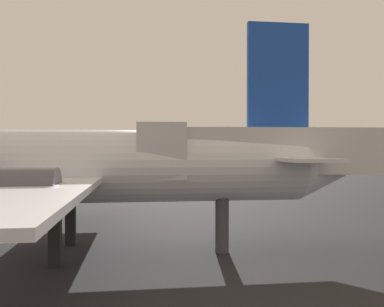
{
  "coord_description": "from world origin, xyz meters",
  "views": [
    {
      "loc": [
        3.45,
        -7.27,
        5.37
      ],
      "look_at": [
        5.19,
        53.99,
        4.62
      ],
      "focal_mm": 37.87,
      "sensor_mm": 36.0,
      "label": 1
    }
  ],
  "objects": [
    {
      "name": "airplane_at_gate",
      "position": [
        -3.48,
        13.12,
        4.45
      ],
      "size": [
        35.51,
        28.1,
        12.1
      ],
      "rotation": [
        0.0,
        0.0,
        3.24
      ],
      "color": "silver",
      "rests_on": "ground_plane"
    },
    {
      "name": "airplane_distant",
      "position": [
        -15.53,
        76.61,
        2.75
      ],
      "size": [
        26.95,
        21.78,
        8.66
      ],
      "rotation": [
        0.0,
        0.0,
        0.16
      ],
      "color": "silver",
      "rests_on": "ground_plane"
    },
    {
      "name": "jet_bridge",
      "position": [
        8.53,
        13.64,
        5.08
      ],
      "size": [
        16.29,
        2.93,
        6.64
      ],
      "rotation": [
        0.0,
        0.0,
        -3.1
      ],
      "color": "silver",
      "rests_on": "ground_plane"
    },
    {
      "name": "terminal_building",
      "position": [
        -2.78,
        119.08,
        5.02
      ],
      "size": [
        70.1,
        25.39,
        10.05
      ],
      "primitive_type": "cube",
      "color": "#B7B7B2",
      "rests_on": "ground_plane"
    }
  ]
}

